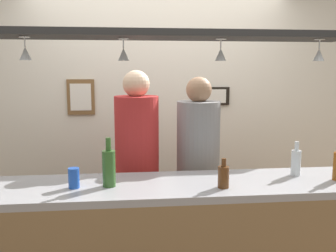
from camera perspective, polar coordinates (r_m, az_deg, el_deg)
back_wall at (r=3.68m, az=-1.65°, el=1.63°), size 4.40×0.06×2.60m
bar_counter at (r=2.30m, az=1.69°, el=-18.25°), size 2.70×0.55×1.05m
overhead_glass_rack at (r=2.27m, az=1.10°, el=13.98°), size 2.20×0.36×0.04m
hanging_wineglass_far_left at (r=2.28m, az=-21.32°, el=10.58°), size 0.07×0.07×0.13m
hanging_wineglass_left at (r=2.26m, az=-6.94°, el=11.12°), size 0.07×0.07×0.13m
hanging_wineglass_center_left at (r=2.29m, az=8.20°, el=11.05°), size 0.07×0.07×0.13m
hanging_wineglass_center at (r=2.47m, az=22.43°, el=10.31°), size 0.07×0.07×0.13m
person_left_red_shirt at (r=2.88m, az=-4.83°, el=-5.23°), size 0.34×0.34×1.75m
person_middle_grey_shirt at (r=2.94m, az=4.69°, el=-5.60°), size 0.34×0.34×1.70m
bottle_champagne_green at (r=2.25m, az=-9.19°, el=-6.36°), size 0.08×0.08×0.30m
bottle_soda_clear at (r=2.61m, az=19.29°, el=-5.28°), size 0.06×0.06×0.23m
bottle_beer_brown_stubby at (r=2.23m, az=8.64°, el=-7.74°), size 0.07×0.07×0.18m
drink_can at (r=2.28m, az=-14.45°, el=-7.85°), size 0.07×0.07×0.12m
picture_frame_lower_pair at (r=3.71m, az=7.26°, el=4.64°), size 0.30×0.02×0.18m
picture_frame_caricature at (r=3.64m, az=-13.42°, el=4.41°), size 0.26×0.02×0.34m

